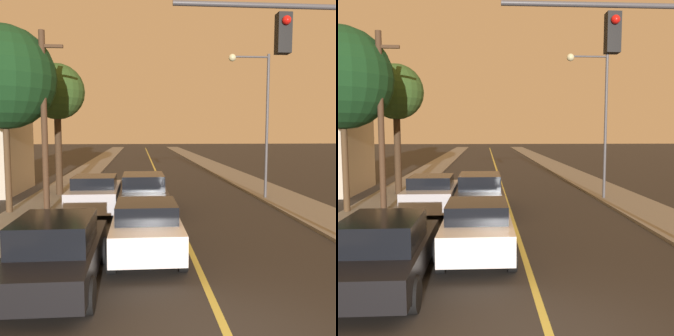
{
  "view_description": "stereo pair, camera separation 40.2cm",
  "coord_description": "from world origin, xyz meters",
  "views": [
    {
      "loc": [
        -1.47,
        -5.47,
        3.41
      ],
      "look_at": [
        0.0,
        13.13,
        1.6
      ],
      "focal_mm": 40.0,
      "sensor_mm": 36.0,
      "label": 1
    },
    {
      "loc": [
        -1.07,
        -5.5,
        3.41
      ],
      "look_at": [
        0.0,
        13.13,
        1.6
      ],
      "focal_mm": 40.0,
      "sensor_mm": 36.0,
      "label": 2
    }
  ],
  "objects": [
    {
      "name": "road_surface",
      "position": [
        0.0,
        36.0,
        0.01
      ],
      "size": [
        9.1,
        80.0,
        0.01
      ],
      "color": "#2D2B28",
      "rests_on": "ground"
    },
    {
      "name": "sidewalk_left",
      "position": [
        -5.8,
        36.0,
        0.06
      ],
      "size": [
        2.5,
        80.0,
        0.12
      ],
      "color": "gray",
      "rests_on": "ground"
    },
    {
      "name": "sidewalk_right",
      "position": [
        5.8,
        36.0,
        0.06
      ],
      "size": [
        2.5,
        80.0,
        0.12
      ],
      "color": "gray",
      "rests_on": "ground"
    },
    {
      "name": "car_near_lane_front",
      "position": [
        -1.27,
        4.53,
        0.8
      ],
      "size": [
        1.94,
        3.86,
        1.54
      ],
      "color": "white",
      "rests_on": "ground"
    },
    {
      "name": "car_near_lane_second",
      "position": [
        -1.27,
        10.39,
        0.82
      ],
      "size": [
        2.05,
        5.1,
        1.64
      ],
      "color": "black",
      "rests_on": "ground"
    },
    {
      "name": "car_outer_lane_front",
      "position": [
        -3.28,
        2.68,
        0.8
      ],
      "size": [
        1.92,
        4.32,
        1.57
      ],
      "color": "black",
      "rests_on": "ground"
    },
    {
      "name": "car_outer_lane_second",
      "position": [
        -3.28,
        10.13,
        0.84
      ],
      "size": [
        2.06,
        4.1,
        1.61
      ],
      "color": "#A5A8B2",
      "rests_on": "ground"
    },
    {
      "name": "streetlamp_right",
      "position": [
        4.41,
        12.75,
        4.68
      ],
      "size": [
        2.06,
        0.36,
        7.07
      ],
      "color": "#47474C",
      "rests_on": "ground"
    },
    {
      "name": "utility_pole_left",
      "position": [
        -5.15,
        9.63,
        3.87
      ],
      "size": [
        1.6,
        0.24,
        7.18
      ],
      "color": "#422D1E",
      "rests_on": "ground"
    },
    {
      "name": "tree_left_near",
      "position": [
        -6.8,
        10.16,
        5.55
      ],
      "size": [
        4.11,
        4.11,
        7.5
      ],
      "color": "#4C3823",
      "rests_on": "ground"
    },
    {
      "name": "tree_left_far",
      "position": [
        -5.64,
        14.47,
        5.41
      ],
      "size": [
        2.86,
        2.86,
        6.79
      ],
      "color": "#3D2B1C",
      "rests_on": "ground"
    }
  ]
}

